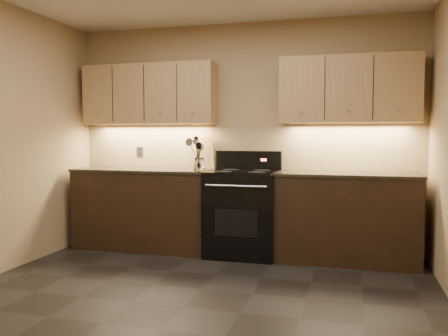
{
  "coord_description": "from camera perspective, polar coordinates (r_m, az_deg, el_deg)",
  "views": [
    {
      "loc": [
        1.24,
        -3.35,
        1.32
      ],
      "look_at": [
        -0.08,
        1.45,
        0.97
      ],
      "focal_mm": 38.0,
      "sensor_mm": 36.0,
      "label": 1
    }
  ],
  "objects": [
    {
      "name": "cutting_board",
      "position": [
        5.59,
        -2.6,
        1.88
      ],
      "size": [
        0.3,
        0.11,
        0.38
      ],
      "primitive_type": "cube",
      "rotation": [
        0.13,
        0.0,
        -0.16
      ],
      "color": "tan",
      "rests_on": "counter_left"
    },
    {
      "name": "counter_left",
      "position": [
        5.63,
        -9.46,
        -4.81
      ],
      "size": [
        1.62,
        0.62,
        0.93
      ],
      "color": "black",
      "rests_on": "ground"
    },
    {
      "name": "upper_cab_right",
      "position": [
        5.22,
        14.79,
        9.11
      ],
      "size": [
        1.44,
        0.3,
        0.7
      ],
      "primitive_type": "cube",
      "color": "tan",
      "rests_on": "wall_back"
    },
    {
      "name": "wooden_spoon",
      "position": [
        5.27,
        -3.36,
        1.42
      ],
      "size": [
        0.12,
        0.07,
        0.29
      ],
      "primitive_type": null,
      "rotation": [
        -0.01,
        0.23,
        0.12
      ],
      "color": "tan",
      "rests_on": "utensil_crock"
    },
    {
      "name": "floor",
      "position": [
        3.81,
        -4.85,
        -16.33
      ],
      "size": [
        4.0,
        4.0,
        0.0
      ],
      "primitive_type": "plane",
      "color": "black",
      "rests_on": "ground"
    },
    {
      "name": "black_spoon",
      "position": [
        5.29,
        -3.06,
        1.55
      ],
      "size": [
        0.09,
        0.13,
        0.31
      ],
      "primitive_type": null,
      "rotation": [
        0.24,
        0.1,
        -0.04
      ],
      "color": "black",
      "rests_on": "utensil_crock"
    },
    {
      "name": "steel_spatula",
      "position": [
        5.28,
        -2.83,
        1.79
      ],
      "size": [
        0.16,
        0.13,
        0.36
      ],
      "primitive_type": null,
      "rotation": [
        0.12,
        -0.17,
        -0.15
      ],
      "color": "silver",
      "rests_on": "utensil_crock"
    },
    {
      "name": "counter_right",
      "position": [
        5.12,
        14.51,
        -5.76
      ],
      "size": [
        1.46,
        0.62,
        0.93
      ],
      "color": "black",
      "rests_on": "ground"
    },
    {
      "name": "utensil_crock",
      "position": [
        5.28,
        -3.03,
        0.43
      ],
      "size": [
        0.14,
        0.14,
        0.14
      ],
      "color": "white",
      "rests_on": "counter_left"
    },
    {
      "name": "stove",
      "position": [
        5.23,
        2.32,
        -5.28
      ],
      "size": [
        0.76,
        0.68,
        1.14
      ],
      "color": "black",
      "rests_on": "ground"
    },
    {
      "name": "wall_back",
      "position": [
        5.49,
        2.28,
        3.76
      ],
      "size": [
        4.0,
        0.04,
        2.6
      ],
      "primitive_type": "cube",
      "color": "tan",
      "rests_on": "ground"
    },
    {
      "name": "black_turner",
      "position": [
        5.26,
        -3.09,
        1.91
      ],
      "size": [
        0.13,
        0.11,
        0.38
      ],
      "primitive_type": null,
      "rotation": [
        -0.05,
        -0.08,
        0.27
      ],
      "color": "black",
      "rests_on": "utensil_crock"
    },
    {
      "name": "steel_skimmer",
      "position": [
        5.26,
        -2.64,
        1.88
      ],
      "size": [
        0.26,
        0.13,
        0.37
      ],
      "primitive_type": null,
      "rotation": [
        -0.09,
        -0.51,
        -0.04
      ],
      "color": "silver",
      "rests_on": "utensil_crock"
    },
    {
      "name": "outlet_plate",
      "position": [
        5.92,
        -10.1,
        1.98
      ],
      "size": [
        0.08,
        0.01,
        0.12
      ],
      "primitive_type": "cube",
      "color": "#B2B5BA",
      "rests_on": "wall_back"
    },
    {
      "name": "upper_cab_left",
      "position": [
        5.72,
        -8.98,
        8.74
      ],
      "size": [
        1.6,
        0.3,
        0.7
      ],
      "primitive_type": "cube",
      "color": "tan",
      "rests_on": "wall_back"
    }
  ]
}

